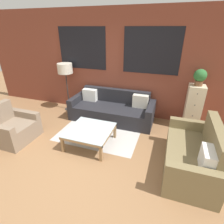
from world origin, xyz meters
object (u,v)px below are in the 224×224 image
settee_vintage (193,155)px  floor_lamp (65,70)px  potted_plant (200,76)px  armchair_corner (13,128)px  couch_dark (112,110)px  drawer_cabinet (193,107)px  coffee_table (90,132)px

settee_vintage → floor_lamp: (-3.45, 1.54, 0.91)m
settee_vintage → potted_plant: (0.05, 1.60, 1.01)m
settee_vintage → armchair_corner: settee_vintage is taller
couch_dark → potted_plant: size_ratio=5.90×
couch_dark → drawer_cabinet: 2.06m
drawer_cabinet → potted_plant: (-0.00, 0.00, 0.77)m
coffee_table → drawer_cabinet: size_ratio=0.83×
settee_vintage → drawer_cabinet: 1.62m
potted_plant → drawer_cabinet: bearing=-90.0°
settee_vintage → floor_lamp: size_ratio=1.12×
potted_plant → couch_dark: bearing=-173.8°
couch_dark → coffee_table: bearing=-92.7°
armchair_corner → drawer_cabinet: size_ratio=0.77×
armchair_corner → couch_dark: bearing=42.9°
couch_dark → potted_plant: (2.03, 0.22, 1.05)m
potted_plant → floor_lamp: bearing=-179.1°
settee_vintage → coffee_table: (-2.03, 0.09, 0.01)m
armchair_corner → drawer_cabinet: bearing=26.3°
couch_dark → floor_lamp: floor_lamp is taller
floor_lamp → potted_plant: 3.51m
drawer_cabinet → couch_dark: bearing=-173.8°
coffee_table → potted_plant: bearing=35.8°
floor_lamp → couch_dark: bearing=-6.4°
armchair_corner → potted_plant: potted_plant is taller
couch_dark → coffee_table: couch_dark is taller
couch_dark → potted_plant: potted_plant is taller
settee_vintage → potted_plant: potted_plant is taller
floor_lamp → potted_plant: potted_plant is taller
armchair_corner → coffee_table: armchair_corner is taller
floor_lamp → drawer_cabinet: floor_lamp is taller
couch_dark → coffee_table: 1.28m
armchair_corner → potted_plant: (3.82, 1.89, 1.05)m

